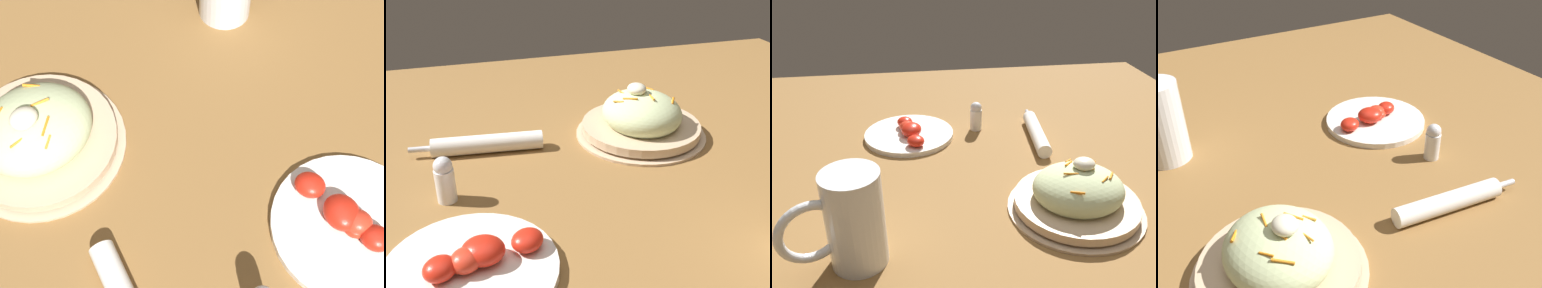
{
  "view_description": "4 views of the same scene",
  "coord_description": "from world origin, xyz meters",
  "views": [
    {
      "loc": [
        -0.24,
        -0.33,
        0.65
      ],
      "look_at": [
        -0.06,
        -0.05,
        0.08
      ],
      "focal_mm": 50.72,
      "sensor_mm": 36.0,
      "label": 1
    },
    {
      "loc": [
        0.48,
        -0.23,
        0.37
      ],
      "look_at": [
        -0.06,
        -0.06,
        0.08
      ],
      "focal_mm": 43.31,
      "sensor_mm": 36.0,
      "label": 2
    },
    {
      "loc": [
        0.07,
        0.65,
        0.43
      ],
      "look_at": [
        -0.04,
        -0.07,
        0.06
      ],
      "focal_mm": 39.46,
      "sensor_mm": 36.0,
      "label": 3
    },
    {
      "loc": [
        -0.6,
        0.22,
        0.45
      ],
      "look_at": [
        -0.06,
        -0.09,
        0.06
      ],
      "focal_mm": 41.51,
      "sensor_mm": 36.0,
      "label": 4
    }
  ],
  "objects": [
    {
      "name": "ground_plane",
      "position": [
        0.0,
        0.0,
        0.0
      ],
      "size": [
        1.43,
        1.43,
        0.0
      ],
      "primitive_type": "plane",
      "color": "olive"
    },
    {
      "name": "salad_plate",
      "position": [
        -0.2,
        0.1,
        0.03
      ],
      "size": [
        0.23,
        0.23,
        0.1
      ],
      "color": "#D1B28E",
      "rests_on": "ground_plane"
    },
    {
      "name": "napkin_roll",
      "position": [
        -0.22,
        -0.18,
        0.02
      ],
      "size": [
        0.05,
        0.22,
        0.03
      ],
      "color": "white",
      "rests_on": "ground_plane"
    },
    {
      "name": "tomato_plate",
      "position": [
        0.07,
        -0.23,
        0.01
      ],
      "size": [
        0.2,
        0.2,
        0.04
      ],
      "color": "white",
      "rests_on": "ground_plane"
    },
    {
      "name": "salt_shaker",
      "position": [
        -0.09,
        -0.25,
        0.03
      ],
      "size": [
        0.03,
        0.03,
        0.07
      ],
      "color": "white",
      "rests_on": "ground_plane"
    }
  ]
}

